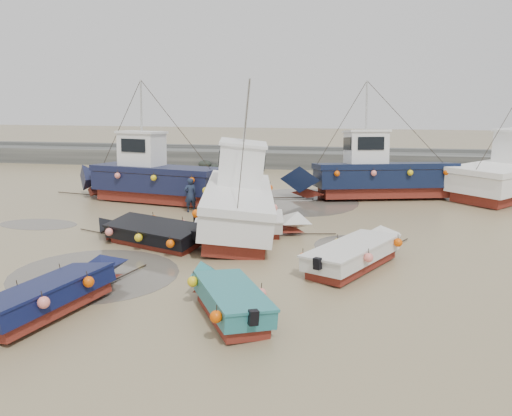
# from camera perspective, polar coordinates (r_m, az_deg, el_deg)

# --- Properties ---
(ground) EXTENTS (120.00, 120.00, 0.00)m
(ground) POSITION_cam_1_polar(r_m,az_deg,el_deg) (16.80, -6.29, -6.85)
(ground) COLOR #8B7A56
(ground) RESTS_ON ground
(seawall) EXTENTS (60.00, 4.92, 1.50)m
(seawall) POSITION_cam_1_polar(r_m,az_deg,el_deg) (37.78, 2.30, 5.63)
(seawall) COLOR #60615C
(seawall) RESTS_ON ground
(puddle_a) EXTENTS (5.46, 5.46, 0.01)m
(puddle_a) POSITION_cam_1_polar(r_m,az_deg,el_deg) (17.02, -17.97, -7.16)
(puddle_a) COLOR #565046
(puddle_a) RESTS_ON ground
(puddle_b) EXTENTS (3.08, 3.08, 0.01)m
(puddle_b) POSITION_cam_1_polar(r_m,az_deg,el_deg) (19.27, 11.23, -4.33)
(puddle_b) COLOR #565046
(puddle_b) RESTS_ON ground
(puddle_c) EXTENTS (3.55, 3.55, 0.01)m
(puddle_c) POSITION_cam_1_polar(r_m,az_deg,el_deg) (23.91, -23.63, -1.72)
(puddle_c) COLOR #565046
(puddle_c) RESTS_ON ground
(puddle_d) EXTENTS (6.07, 6.07, 0.01)m
(puddle_d) POSITION_cam_1_polar(r_m,az_deg,el_deg) (26.50, 5.14, 0.79)
(puddle_d) COLOR #565046
(puddle_d) RESTS_ON ground
(dinghy_1) EXTENTS (3.05, 5.98, 1.43)m
(dinghy_1) POSITION_cam_1_polar(r_m,az_deg,el_deg) (14.59, -21.85, -8.71)
(dinghy_1) COLOR maroon
(dinghy_1) RESTS_ON ground
(dinghy_2) EXTENTS (3.09, 4.76, 1.43)m
(dinghy_2) POSITION_cam_1_polar(r_m,az_deg,el_deg) (13.34, -3.39, -9.73)
(dinghy_2) COLOR maroon
(dinghy_2) RESTS_ON ground
(dinghy_3) EXTENTS (4.00, 5.68, 1.43)m
(dinghy_3) POSITION_cam_1_polar(r_m,az_deg,el_deg) (17.10, 11.67, -4.76)
(dinghy_3) COLOR maroon
(dinghy_3) RESTS_ON ground
(dinghy_4) EXTENTS (5.89, 3.08, 1.43)m
(dinghy_4) POSITION_cam_1_polar(r_m,az_deg,el_deg) (19.56, -12.25, -2.45)
(dinghy_4) COLOR maroon
(dinghy_4) RESTS_ON ground
(dinghy_5) EXTENTS (5.74, 2.38, 1.43)m
(dinghy_5) POSITION_cam_1_polar(r_m,az_deg,el_deg) (20.22, -0.82, -1.58)
(dinghy_5) COLOR maroon
(dinghy_5) RESTS_ON ground
(cabin_boat_0) EXTENTS (9.87, 3.86, 6.22)m
(cabin_boat_0) POSITION_cam_1_polar(r_m,az_deg,el_deg) (26.94, -12.41, 3.66)
(cabin_boat_0) COLOR maroon
(cabin_boat_0) RESTS_ON ground
(cabin_boat_1) EXTENTS (4.07, 10.99, 6.22)m
(cabin_boat_1) POSITION_cam_1_polar(r_m,az_deg,el_deg) (21.12, -2.38, 1.18)
(cabin_boat_1) COLOR maroon
(cabin_boat_1) RESTS_ON ground
(cabin_boat_2) EXTENTS (10.59, 4.48, 6.22)m
(cabin_boat_2) POSITION_cam_1_polar(r_m,az_deg,el_deg) (27.80, 13.19, 3.86)
(cabin_boat_2) COLOR maroon
(cabin_boat_2) RESTS_ON ground
(person) EXTENTS (0.72, 0.67, 1.66)m
(person) POSITION_cam_1_polar(r_m,az_deg,el_deg) (24.33, -7.46, -0.43)
(person) COLOR #192439
(person) RESTS_ON ground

